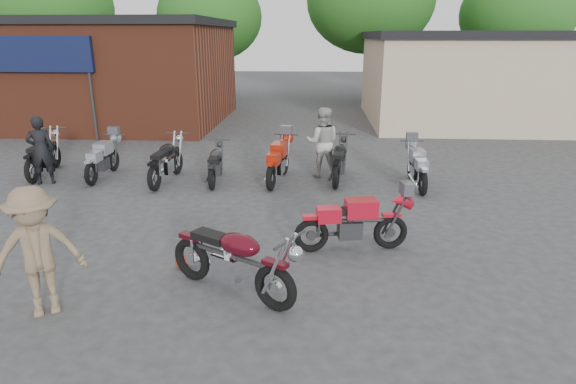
# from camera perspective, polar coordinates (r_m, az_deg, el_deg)

# --- Properties ---
(ground) EXTENTS (90.00, 90.00, 0.00)m
(ground) POSITION_cam_1_polar(r_m,az_deg,el_deg) (7.72, -6.12, -10.01)
(ground) COLOR #353538
(brick_building) EXTENTS (12.00, 8.00, 4.00)m
(brick_building) POSITION_cam_1_polar(r_m,az_deg,el_deg) (23.15, -23.27, 12.67)
(brick_building) COLOR brown
(brick_building) RESTS_ON ground
(stucco_building) EXTENTS (10.00, 8.00, 3.50)m
(stucco_building) POSITION_cam_1_polar(r_m,az_deg,el_deg) (22.96, 22.54, 12.10)
(stucco_building) COLOR tan
(stucco_building) RESTS_ON ground
(tree_0) EXTENTS (6.56, 6.56, 8.20)m
(tree_0) POSITION_cam_1_polar(r_m,az_deg,el_deg) (32.50, -25.62, 17.29)
(tree_0) COLOR #1E5A18
(tree_0) RESTS_ON ground
(tree_1) EXTENTS (5.92, 5.92, 7.40)m
(tree_1) POSITION_cam_1_polar(r_m,az_deg,el_deg) (29.37, -9.13, 18.05)
(tree_1) COLOR #1E5A18
(tree_1) RESTS_ON ground
(tree_2) EXTENTS (7.04, 7.04, 8.80)m
(tree_2) POSITION_cam_1_polar(r_m,az_deg,el_deg) (28.85, 9.63, 19.42)
(tree_2) COLOR #1E5A18
(tree_2) RESTS_ON ground
(tree_3) EXTENTS (6.08, 6.08, 7.60)m
(tree_3) POSITION_cam_1_polar(r_m,az_deg,el_deg) (30.66, 25.29, 16.81)
(tree_3) COLOR #1E5A18
(tree_3) RESTS_ON ground
(vintage_motorcycle) EXTENTS (2.24, 1.73, 1.26)m
(vintage_motorcycle) POSITION_cam_1_polar(r_m,az_deg,el_deg) (6.96, -6.55, -7.48)
(vintage_motorcycle) COLOR #460813
(vintage_motorcycle) RESTS_ON ground
(sportbike) EXTENTS (2.02, 0.95, 1.13)m
(sportbike) POSITION_cam_1_polar(r_m,az_deg,el_deg) (8.44, 7.83, -3.33)
(sportbike) COLOR red
(sportbike) RESTS_ON ground
(helmet) EXTENTS (0.26, 0.26, 0.22)m
(helmet) POSITION_cam_1_polar(r_m,az_deg,el_deg) (8.09, -12.40, -8.09)
(helmet) COLOR #AA2312
(helmet) RESTS_ON ground
(person_dark) EXTENTS (0.74, 0.62, 1.74)m
(person_dark) POSITION_cam_1_polar(r_m,az_deg,el_deg) (13.60, -27.22, 4.42)
(person_dark) COLOR black
(person_dark) RESTS_ON ground
(person_light) EXTENTS (0.92, 0.73, 1.85)m
(person_light) POSITION_cam_1_polar(r_m,az_deg,el_deg) (12.80, 4.11, 5.89)
(person_light) COLOR #ABACA7
(person_light) RESTS_ON ground
(person_tan) EXTENTS (1.35, 1.16, 1.81)m
(person_tan) POSITION_cam_1_polar(r_m,az_deg,el_deg) (7.18, -27.60, -6.35)
(person_tan) COLOR #7A644B
(person_tan) RESTS_ON ground
(row_bike_0) EXTENTS (1.01, 2.23, 1.25)m
(row_bike_0) POSITION_cam_1_polar(r_m,az_deg,el_deg) (14.53, -27.04, 4.21)
(row_bike_0) COLOR black
(row_bike_0) RESTS_ON ground
(row_bike_1) EXTENTS (0.64, 1.92, 1.11)m
(row_bike_1) POSITION_cam_1_polar(r_m,az_deg,el_deg) (13.63, -21.14, 3.87)
(row_bike_1) COLOR gray
(row_bike_1) RESTS_ON ground
(row_bike_2) EXTENTS (0.85, 2.16, 1.23)m
(row_bike_2) POSITION_cam_1_polar(r_m,az_deg,el_deg) (12.72, -14.25, 3.86)
(row_bike_2) COLOR black
(row_bike_2) RESTS_ON ground
(row_bike_3) EXTENTS (0.71, 1.85, 1.06)m
(row_bike_3) POSITION_cam_1_polar(r_m,az_deg,el_deg) (12.48, -8.58, 3.54)
(row_bike_3) COLOR #242426
(row_bike_3) RESTS_ON ground
(row_bike_4) EXTENTS (0.98, 2.14, 1.20)m
(row_bike_4) POSITION_cam_1_polar(r_m,az_deg,el_deg) (12.34, -1.15, 3.92)
(row_bike_4) COLOR #AF230E
(row_bike_4) RESTS_ON ground
(row_bike_5) EXTENTS (0.96, 2.12, 1.19)m
(row_bike_5) POSITION_cam_1_polar(r_m,az_deg,el_deg) (12.53, 6.15, 4.00)
(row_bike_5) COLOR black
(row_bike_5) RESTS_ON ground
(row_bike_6) EXTENTS (0.66, 1.92, 1.11)m
(row_bike_6) POSITION_cam_1_polar(r_m,az_deg,el_deg) (12.36, 15.08, 3.11)
(row_bike_6) COLOR gray
(row_bike_6) RESTS_ON ground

